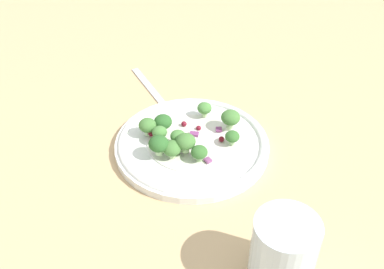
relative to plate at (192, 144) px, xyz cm
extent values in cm
cube|color=tan|center=(1.12, -1.44, -1.86)|extent=(180.00, 180.00, 2.00)
cylinder|color=white|center=(0.00, 0.00, -0.26)|extent=(23.61, 23.61, 1.20)
torus|color=white|center=(0.00, 0.00, 0.34)|extent=(22.73, 22.73, 1.00)
cylinder|color=white|center=(0.00, 0.00, 0.44)|extent=(13.70, 13.70, 0.20)
cylinder|color=#9EC684|center=(-4.45, -2.87, 0.88)|extent=(1.07, 1.07, 1.07)
ellipsoid|color=#2D6028|center=(-4.45, -2.87, 2.16)|extent=(2.85, 2.85, 2.13)
cylinder|color=#ADD18E|center=(2.07, -4.22, 1.02)|extent=(1.05, 1.05, 1.05)
ellipsoid|color=#477A38|center=(2.07, -4.22, 2.28)|extent=(2.80, 2.80, 2.10)
cylinder|color=#ADD18E|center=(-1.79, -4.53, 1.56)|extent=(0.85, 0.85, 0.85)
ellipsoid|color=#4C843D|center=(-1.79, -4.53, 2.58)|extent=(2.27, 2.27, 1.70)
cylinder|color=#8EB77A|center=(0.28, -2.43, 1.53)|extent=(0.87, 0.87, 0.87)
ellipsoid|color=#4C843D|center=(0.28, -2.43, 2.57)|extent=(2.31, 2.31, 1.73)
cylinder|color=#ADD18E|center=(2.22, -2.10, 1.57)|extent=(1.11, 1.11, 1.11)
ellipsoid|color=#477A38|center=(2.22, -2.10, 2.90)|extent=(2.96, 2.96, 2.22)
cylinder|color=#ADD18E|center=(0.69, -5.84, 1.66)|extent=(1.12, 1.12, 1.12)
ellipsoid|color=#2D6028|center=(0.69, -5.84, 2.99)|extent=(2.97, 2.97, 2.23)
cylinder|color=#ADD18E|center=(-0.06, 6.63, 1.52)|extent=(1.12, 1.12, 1.12)
ellipsoid|color=#477A38|center=(-0.06, 6.63, 2.86)|extent=(2.98, 2.98, 2.24)
cylinder|color=#ADD18E|center=(-4.74, 4.49, 1.22)|extent=(0.88, 0.88, 0.88)
ellipsoid|color=#4C843D|center=(-4.74, 4.49, 2.27)|extent=(2.34, 2.34, 1.76)
cylinder|color=#9EC684|center=(3.37, 5.05, 1.17)|extent=(0.82, 0.82, 0.82)
ellipsoid|color=#386B2D|center=(3.37, 5.05, 2.16)|extent=(2.18, 2.18, 1.63)
cylinder|color=#9EC684|center=(4.36, -0.93, 1.01)|extent=(0.91, 0.91, 0.91)
ellipsoid|color=#386B2D|center=(4.36, -0.93, 2.10)|extent=(2.44, 2.44, 1.83)
cylinder|color=#ADD18E|center=(-4.39, -5.46, 1.15)|extent=(1.02, 1.02, 1.02)
ellipsoid|color=#477A38|center=(-4.39, -5.46, 2.38)|extent=(2.73, 2.73, 2.05)
sphere|color=maroon|center=(-3.97, 0.48, 0.95)|extent=(0.88, 0.88, 0.88)
sphere|color=maroon|center=(-2.20, 2.19, 0.76)|extent=(0.83, 0.83, 0.83)
sphere|color=maroon|center=(2.02, 4.01, 1.02)|extent=(0.87, 0.87, 0.87)
sphere|color=maroon|center=(-3.65, -5.19, 1.25)|extent=(0.98, 0.98, 0.98)
cube|color=#843D75|center=(-0.34, 4.81, 0.95)|extent=(1.19, 1.21, 0.37)
cube|color=#843D75|center=(-1.16, 0.93, 0.76)|extent=(1.55, 1.65, 0.43)
cube|color=#843D75|center=(-5.04, -3.31, 0.73)|extent=(1.61, 1.52, 0.41)
cube|color=#A35B93|center=(-0.10, -3.27, 0.53)|extent=(1.45, 1.48, 0.33)
cube|color=#843D75|center=(0.66, -1.45, 1.08)|extent=(0.94, 1.18, 0.55)
cube|color=#934C84|center=(5.19, 0.08, 0.85)|extent=(1.15, 1.04, 0.32)
cube|color=silver|center=(-18.38, 0.30, -0.61)|extent=(15.03, 1.65, 0.50)
cube|color=silver|center=(-9.08, 0.58, -0.61)|extent=(3.67, 2.51, 0.50)
cylinder|color=silver|center=(24.77, -0.69, 3.58)|extent=(7.34, 7.34, 8.88)
camera|label=1|loc=(48.62, -23.27, 45.37)|focal=43.00mm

